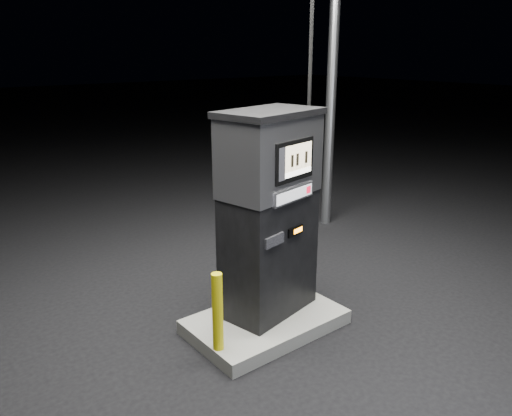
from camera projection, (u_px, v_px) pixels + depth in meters
ground at (266, 328)px, 5.36m from camera, size 80.00×80.00×0.00m
pump_island at (266, 322)px, 5.34m from camera, size 1.60×1.00×0.15m
fuel_dispenser at (270, 213)px, 5.13m from camera, size 1.24×0.84×4.47m
bollard_left at (218, 312)px, 4.62m from camera, size 0.13×0.13×0.78m
bollard_right at (310, 253)px, 5.69m from camera, size 0.16×0.16×0.98m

